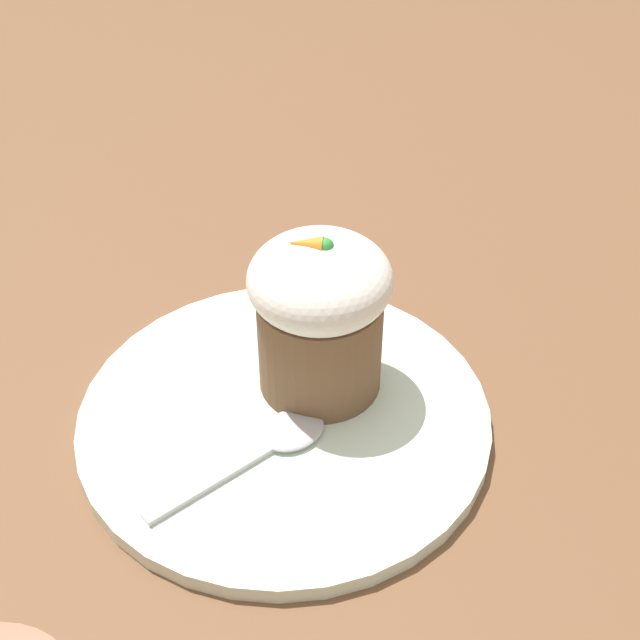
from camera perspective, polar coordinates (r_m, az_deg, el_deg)
ground_plane at (r=0.54m, az=-2.28°, el=-6.66°), size 4.00×4.00×0.00m
dessert_plate at (r=0.54m, az=-2.29°, el=-6.27°), size 0.25×0.25×0.01m
carrot_cake at (r=0.52m, az=-0.00°, el=0.50°), size 0.08×0.08×0.11m
spoon at (r=0.51m, az=-3.19°, el=-7.88°), size 0.09×0.10×0.01m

